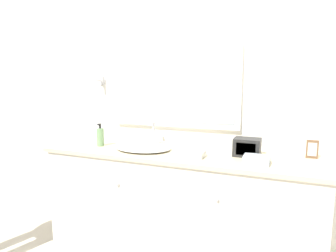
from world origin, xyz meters
TOP-DOWN VIEW (x-y plane):
  - wall_back at (-0.00, 0.65)m, footprint 8.00×0.18m
  - vanity_counter at (0.00, 0.33)m, footprint 2.17×0.60m
  - sink_basin at (-0.29, 0.30)m, footprint 0.46×0.42m
  - soap_bottle at (-0.69, 0.28)m, footprint 0.06×0.06m
  - appliance_box at (0.51, 0.40)m, footprint 0.19×0.15m
  - picture_frame at (0.95, 0.51)m, footprint 0.08×0.01m
  - hand_towel_near_sink at (0.60, 0.22)m, footprint 0.17×0.14m
  - hand_towel_far_corner at (0.16, 0.22)m, footprint 0.15×0.14m

SIDE VIEW (x-z plane):
  - vanity_counter at x=0.00m, z-range 0.00..0.89m
  - sink_basin at x=-0.29m, z-range 0.80..1.01m
  - hand_towel_far_corner at x=0.16m, z-range 0.89..0.93m
  - hand_towel_near_sink at x=0.60m, z-range 0.89..0.94m
  - appliance_box at x=0.51m, z-range 0.89..1.02m
  - picture_frame at x=0.95m, z-range 0.89..1.02m
  - soap_bottle at x=-0.69m, z-range 0.87..1.06m
  - wall_back at x=0.00m, z-range 0.00..2.55m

